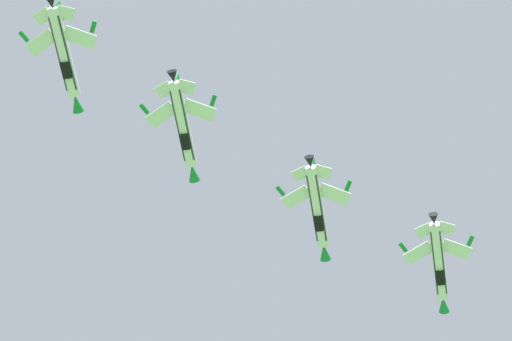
% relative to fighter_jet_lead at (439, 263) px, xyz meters
% --- Properties ---
extents(fighter_jet_lead, '(10.47, 15.92, 4.38)m').
position_rel_fighter_jet_lead_xyz_m(fighter_jet_lead, '(0.00, 0.00, 0.00)').
color(fighter_jet_lead, silver).
extents(fighter_jet_left_wing, '(10.39, 15.92, 4.38)m').
position_rel_fighter_jet_lead_xyz_m(fighter_jet_left_wing, '(-13.48, -14.43, -1.08)').
color(fighter_jet_left_wing, silver).
extents(fighter_jet_right_wing, '(10.47, 15.92, 4.38)m').
position_rel_fighter_jet_lead_xyz_m(fighter_jet_right_wing, '(-26.60, -31.86, -0.91)').
color(fighter_jet_right_wing, silver).
extents(fighter_jet_left_outer, '(10.47, 15.92, 4.38)m').
position_rel_fighter_jet_lead_xyz_m(fighter_jet_left_outer, '(-37.79, -46.14, -0.17)').
color(fighter_jet_left_outer, silver).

